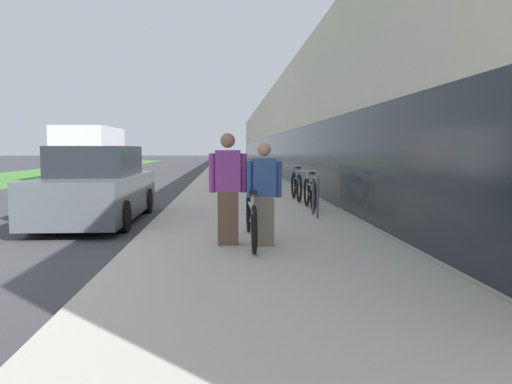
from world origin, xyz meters
TOP-DOWN VIEW (x-y plane):
  - sidewalk_slab at (5.41, 21.00)m, footprint 4.14×70.00m
  - storefront_facade at (12.51, 29.00)m, footprint 10.01×70.00m
  - lawn_strip at (-6.62, 25.00)m, footprint 5.76×70.00m
  - tandem_bicycle at (5.21, 1.77)m, footprint 0.52×2.49m
  - person_rider at (5.39, 1.46)m, footprint 0.52×0.20m
  - person_bystander at (4.86, 1.56)m, footprint 0.57×0.22m
  - bike_rack_hoop at (6.72, 4.58)m, footprint 0.05×0.60m
  - cruiser_bike_nearest at (6.84, 5.99)m, footprint 0.52×1.67m
  - cruiser_bike_middle at (6.78, 7.92)m, footprint 0.52×1.84m
  - parked_sedan_curbside at (2.09, 4.86)m, footprint 1.82×4.64m
  - moving_truck at (-1.85, 19.61)m, footprint 2.41×6.72m

SIDE VIEW (x-z plane):
  - lawn_strip at x=-6.62m, z-range 0.00..0.03m
  - sidewalk_slab at x=5.41m, z-range 0.00..0.12m
  - tandem_bicycle at x=5.21m, z-range 0.06..0.91m
  - cruiser_bike_nearest at x=6.84m, z-range 0.04..0.95m
  - cruiser_bike_middle at x=6.78m, z-range 0.04..1.00m
  - bike_rack_hoop at x=6.72m, z-range 0.21..1.05m
  - parked_sedan_curbside at x=2.09m, z-range -0.07..1.53m
  - person_rider at x=5.39m, z-range 0.12..1.65m
  - person_bystander at x=4.86m, z-range 0.12..1.79m
  - moving_truck at x=-1.85m, z-range 0.03..2.62m
  - storefront_facade at x=12.51m, z-range -0.01..5.19m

